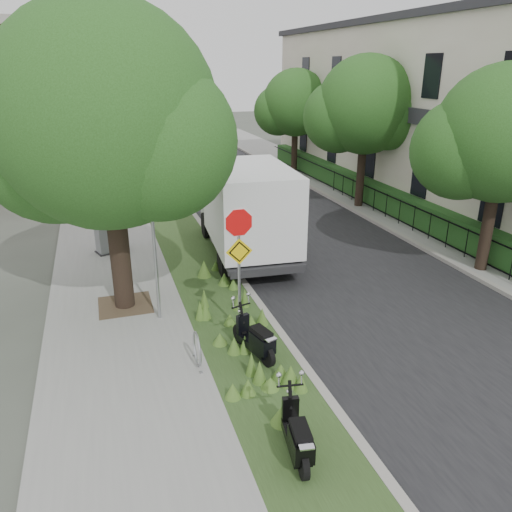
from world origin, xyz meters
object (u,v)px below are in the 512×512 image
(box_truck, at_px, (246,206))
(utility_cabinet, at_px, (108,236))
(sign_assembly, at_px, (239,245))
(scooter_near, at_px, (298,441))
(scooter_far, at_px, (258,343))

(box_truck, relative_size, utility_cabinet, 5.23)
(box_truck, height_order, utility_cabinet, box_truck)
(sign_assembly, height_order, scooter_near, sign_assembly)
(sign_assembly, relative_size, utility_cabinet, 2.71)
(scooter_near, height_order, box_truck, box_truck)
(scooter_near, height_order, utility_cabinet, utility_cabinet)
(sign_assembly, distance_m, scooter_near, 4.82)
(sign_assembly, height_order, box_truck, sign_assembly)
(box_truck, distance_m, utility_cabinet, 4.88)
(scooter_far, bearing_deg, scooter_near, -95.73)
(utility_cabinet, bearing_deg, box_truck, -18.85)
(scooter_near, xyz_separation_m, scooter_far, (0.31, 3.11, 0.01))
(scooter_far, relative_size, utility_cabinet, 1.34)
(scooter_far, distance_m, box_truck, 6.75)
(scooter_far, bearing_deg, box_truck, 75.33)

